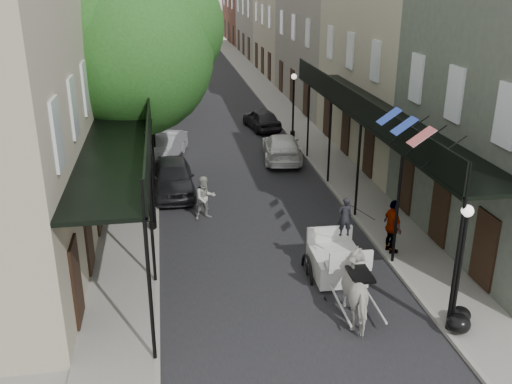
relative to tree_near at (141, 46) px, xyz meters
name	(u,v)px	position (x,y,z in m)	size (l,w,h in m)	color
ground	(291,306)	(4.20, -10.18, -6.49)	(140.00, 140.00, 0.00)	gray
road	(221,132)	(4.20, 9.82, -6.48)	(8.00, 90.00, 0.01)	black
sidewalk_left	(140,135)	(-0.80, 9.82, -6.43)	(2.20, 90.00, 0.12)	gray
sidewalk_right	(299,128)	(9.20, 9.82, -6.43)	(2.20, 90.00, 0.12)	gray
building_row_left	(88,31)	(-4.40, 19.82, -1.24)	(5.00, 80.00, 10.50)	#9F997F
building_row_right	(317,28)	(12.80, 19.82, -1.24)	(5.00, 80.00, 10.50)	gray
gallery_left	(128,123)	(-0.59, -3.20, -2.44)	(2.20, 18.05, 4.88)	black
gallery_right	(372,114)	(8.99, -3.20, -2.44)	(2.20, 18.05, 4.88)	black
tree_near	(141,46)	(0.00, 0.00, 0.00)	(7.31, 6.80, 9.63)	#382619
tree_far	(147,30)	(-0.05, 14.00, -0.65)	(6.45, 6.00, 8.61)	#382619
lamppost_right_near	(459,267)	(8.30, -12.18, -4.44)	(0.32, 0.32, 3.71)	black
lamppost_left	(150,181)	(0.10, -4.18, -4.44)	(0.32, 0.32, 3.71)	black
lamppost_right_far	(293,104)	(8.30, 7.82, -4.44)	(0.32, 0.32, 3.71)	black
horse	(360,291)	(6.00, -11.12, -5.57)	(0.99, 2.17, 1.83)	beige
carriage	(334,238)	(6.05, -8.27, -5.30)	(1.95, 2.73, 3.06)	black
pedestrian_walking	(205,198)	(2.20, -3.28, -5.59)	(0.87, 0.68, 1.79)	#A4A49B
pedestrian_sidewalk_left	(144,129)	(-0.46, 7.90, -5.59)	(1.01, 0.58, 1.56)	gray
pedestrian_sidewalk_right	(393,227)	(8.40, -7.49, -5.40)	(1.14, 0.47, 1.94)	gray
car_left_near	(173,177)	(1.00, -0.22, -5.73)	(1.80, 4.48, 1.53)	black
car_left_mid	(163,147)	(0.60, 4.70, -5.77)	(1.52, 4.36, 1.44)	#A4A4A9
car_left_far	(161,83)	(0.60, 22.90, -5.75)	(2.46, 5.33, 1.48)	black
car_right_near	(282,147)	(6.80, 3.82, -5.81)	(1.91, 4.71, 1.37)	white
car_right_far	(262,119)	(6.80, 10.09, -5.82)	(1.57, 3.89, 1.33)	black
trash_bags	(459,320)	(8.51, -12.20, -6.11)	(0.92, 1.07, 0.56)	black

